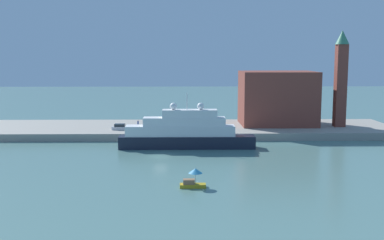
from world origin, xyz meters
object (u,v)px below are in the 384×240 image
mooring_bollard (187,131)px  person_figure (138,124)px  harbor_building (277,98)px  large_yacht (185,133)px  small_motorboat (193,179)px  bell_tower (341,75)px  parked_car (120,127)px

mooring_bollard → person_figure: bearing=145.7°
harbor_building → person_figure: size_ratio=9.97×
large_yacht → person_figure: size_ratio=15.19×
large_yacht → harbor_building: harbor_building is taller
small_motorboat → bell_tower: bell_tower is taller
bell_tower → person_figure: bell_tower is taller
large_yacht → person_figure: 20.10m
bell_tower → parked_car: size_ratio=5.72×
bell_tower → person_figure: size_ratio=12.66×
large_yacht → small_motorboat: (1.07, -29.15, -1.88)m
large_yacht → parked_car: (-14.88, 13.82, -0.90)m
large_yacht → small_motorboat: 29.23m
small_motorboat → harbor_building: harbor_building is taller
harbor_building → person_figure: (-34.07, -4.90, -5.73)m
small_motorboat → bell_tower: 60.93m
harbor_building → mooring_bollard: harbor_building is taller
bell_tower → mooring_bollard: bell_tower is taller
bell_tower → mooring_bollard: bearing=-166.0°
harbor_building → parked_car: (-37.87, -7.85, -5.99)m
harbor_building → bell_tower: 15.91m
parked_car → large_yacht: bearing=-42.9°
small_motorboat → person_figure: (-12.14, 45.91, 1.24)m
large_yacht → bell_tower: 42.93m
person_figure → large_yacht: bearing=-56.6°
bell_tower → parked_car: 53.73m
small_motorboat → person_figure: person_figure is taller
parked_car → harbor_building: bearing=11.7°
harbor_building → bell_tower: size_ratio=0.79×
small_motorboat → large_yacht: bearing=92.1°
person_figure → bell_tower: bearing=1.6°
person_figure → mooring_bollard: (11.51, -7.86, -0.41)m
large_yacht → mooring_bollard: (0.43, 8.91, -1.04)m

